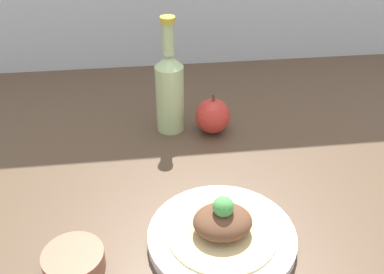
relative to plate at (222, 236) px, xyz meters
The scene contains 6 objects.
ground_plane 17.41cm from the plate, 74.11° to the left, with size 180.00×110.00×4.00cm, color brown.
plate is the anchor object (origin of this frame).
plated_food 2.81cm from the plate, 90.00° to the right, with size 17.42×17.42×7.17cm.
cider_bottle 36.16cm from the plate, 98.55° to the left, with size 6.01×6.01×25.24cm.
apple 32.85cm from the plate, 83.44° to the left, with size 7.62×7.62×9.08cm.
dipping_bowl 22.76cm from the plate, behind, with size 9.10×9.10×3.23cm.
Camera 1 is at (-15.45, -65.81, 53.34)cm, focal length 42.00 mm.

